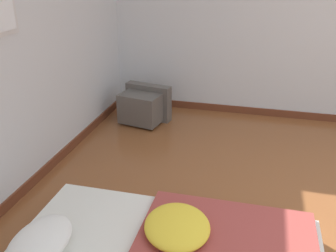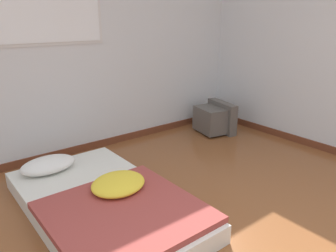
{
  "view_description": "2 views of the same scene",
  "coord_description": "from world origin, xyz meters",
  "views": [
    {
      "loc": [
        -1.98,
        1.15,
        1.8
      ],
      "look_at": [
        0.82,
        1.87,
        0.51
      ],
      "focal_mm": 40.0,
      "sensor_mm": 36.0,
      "label": 1
    },
    {
      "loc": [
        -1.31,
        -0.64,
        1.59
      ],
      "look_at": [
        0.79,
        2.04,
        0.45
      ],
      "focal_mm": 35.0,
      "sensor_mm": 36.0,
      "label": 2
    }
  ],
  "objects": [
    {
      "name": "crt_tv",
      "position": [
        1.98,
        2.47,
        0.21
      ],
      "size": [
        0.51,
        0.59,
        0.43
      ],
      "color": "#56514C",
      "rests_on": "ground_plane"
    }
  ]
}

